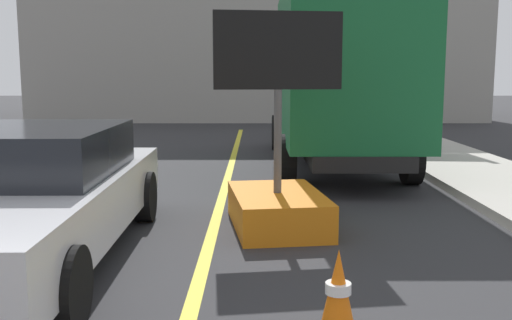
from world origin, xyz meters
TOP-DOWN VIEW (x-y plane):
  - arrow_board_trailer at (0.81, 10.41)m, footprint 1.60×1.93m
  - box_truck at (2.20, 15.42)m, footprint 2.48×7.71m
  - pickup_car at (-1.83, 9.08)m, footprint 2.13×5.14m
  - highway_guide_sign at (4.30, 19.83)m, footprint 2.78×0.35m
  - far_building_block at (0.60, 31.23)m, footprint 19.04×8.77m
  - traffic_cone_mid_lane at (1.14, 7.20)m, footprint 0.36×0.36m

SIDE VIEW (x-z plane):
  - traffic_cone_mid_lane at x=1.14m, z-range -0.01..0.67m
  - arrow_board_trailer at x=0.81m, z-range -0.87..1.83m
  - pickup_car at x=-1.83m, z-range 0.01..1.39m
  - box_truck at x=2.20m, z-range 0.12..3.67m
  - highway_guide_sign at x=4.30m, z-range 0.92..5.92m
  - far_building_block at x=0.60m, z-range 0.00..10.61m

